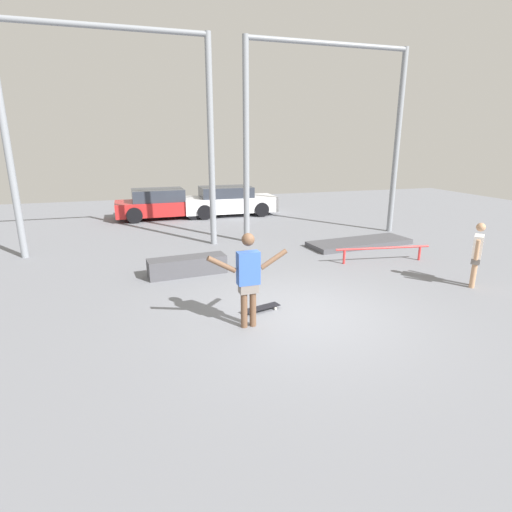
{
  "coord_description": "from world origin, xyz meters",
  "views": [
    {
      "loc": [
        -2.97,
        -6.67,
        3.26
      ],
      "look_at": [
        -0.46,
        1.6,
        0.79
      ],
      "focal_mm": 28.0,
      "sensor_mm": 36.0,
      "label": 1
    }
  ],
  "objects_px": {
    "grind_box": "(187,266)",
    "manual_pad": "(359,243)",
    "grind_rail": "(383,250)",
    "parked_car_red": "(161,204)",
    "skateboard": "(261,308)",
    "skateboarder": "(248,275)",
    "bystander": "(477,252)",
    "parked_car_white": "(229,201)"
  },
  "relations": [
    {
      "from": "grind_rail",
      "to": "skateboard",
      "type": "bearing_deg",
      "value": -152.29
    },
    {
      "from": "grind_rail",
      "to": "parked_car_red",
      "type": "xyz_separation_m",
      "value": [
        -5.46,
        8.72,
        0.28
      ]
    },
    {
      "from": "manual_pad",
      "to": "grind_rail",
      "type": "height_order",
      "value": "grind_rail"
    },
    {
      "from": "grind_box",
      "to": "manual_pad",
      "type": "xyz_separation_m",
      "value": [
        5.8,
        1.4,
        -0.15
      ]
    },
    {
      "from": "parked_car_red",
      "to": "bystander",
      "type": "bearing_deg",
      "value": -61.75
    },
    {
      "from": "parked_car_white",
      "to": "bystander",
      "type": "height_order",
      "value": "bystander"
    },
    {
      "from": "parked_car_white",
      "to": "grind_rail",
      "type": "bearing_deg",
      "value": -73.76
    },
    {
      "from": "skateboarder",
      "to": "bystander",
      "type": "bearing_deg",
      "value": 2.73
    },
    {
      "from": "bystander",
      "to": "skateboarder",
      "type": "bearing_deg",
      "value": -37.33
    },
    {
      "from": "manual_pad",
      "to": "bystander",
      "type": "xyz_separation_m",
      "value": [
        0.46,
        -4.21,
        0.75
      ]
    },
    {
      "from": "manual_pad",
      "to": "bystander",
      "type": "relative_size",
      "value": 2.27
    },
    {
      "from": "bystander",
      "to": "parked_car_white",
      "type": "bearing_deg",
      "value": -115.79
    },
    {
      "from": "grind_box",
      "to": "parked_car_red",
      "type": "distance_m",
      "value": 8.27
    },
    {
      "from": "grind_rail",
      "to": "bystander",
      "type": "bearing_deg",
      "value": -69.92
    },
    {
      "from": "skateboarder",
      "to": "grind_box",
      "type": "distance_m",
      "value": 3.47
    },
    {
      "from": "skateboard",
      "to": "grind_box",
      "type": "height_order",
      "value": "grind_box"
    },
    {
      "from": "grind_box",
      "to": "parked_car_white",
      "type": "xyz_separation_m",
      "value": [
        2.98,
        8.15,
        0.41
      ]
    },
    {
      "from": "skateboard",
      "to": "grind_box",
      "type": "xyz_separation_m",
      "value": [
        -1.11,
        2.72,
        0.17
      ]
    },
    {
      "from": "skateboarder",
      "to": "bystander",
      "type": "xyz_separation_m",
      "value": [
        5.59,
        0.5,
        -0.16
      ]
    },
    {
      "from": "grind_rail",
      "to": "parked_car_white",
      "type": "distance_m",
      "value": 8.95
    },
    {
      "from": "skateboarder",
      "to": "manual_pad",
      "type": "xyz_separation_m",
      "value": [
        5.12,
        4.71,
        -0.91
      ]
    },
    {
      "from": "skateboarder",
      "to": "grind_rail",
      "type": "relative_size",
      "value": 0.64
    },
    {
      "from": "skateboard",
      "to": "parked_car_red",
      "type": "relative_size",
      "value": 0.21
    },
    {
      "from": "skateboarder",
      "to": "skateboard",
      "type": "bearing_deg",
      "value": 51.42
    },
    {
      "from": "skateboard",
      "to": "grind_rail",
      "type": "relative_size",
      "value": 0.3
    },
    {
      "from": "manual_pad",
      "to": "grind_box",
      "type": "bearing_deg",
      "value": -166.45
    },
    {
      "from": "grind_rail",
      "to": "parked_car_red",
      "type": "relative_size",
      "value": 0.68
    },
    {
      "from": "skateboarder",
      "to": "manual_pad",
      "type": "relative_size",
      "value": 0.51
    },
    {
      "from": "skateboard",
      "to": "bystander",
      "type": "distance_m",
      "value": 5.21
    },
    {
      "from": "manual_pad",
      "to": "grind_rail",
      "type": "bearing_deg",
      "value": -101.95
    },
    {
      "from": "skateboarder",
      "to": "parked_car_red",
      "type": "distance_m",
      "value": 11.6
    },
    {
      "from": "skateboarder",
      "to": "grind_box",
      "type": "relative_size",
      "value": 0.9
    },
    {
      "from": "skateboard",
      "to": "grind_rail",
      "type": "height_order",
      "value": "grind_rail"
    },
    {
      "from": "grind_rail",
      "to": "bystander",
      "type": "relative_size",
      "value": 1.81
    },
    {
      "from": "manual_pad",
      "to": "skateboarder",
      "type": "bearing_deg",
      "value": -137.39
    },
    {
      "from": "skateboarder",
      "to": "bystander",
      "type": "height_order",
      "value": "skateboarder"
    },
    {
      "from": "skateboarder",
      "to": "grind_rail",
      "type": "distance_m",
      "value": 5.56
    },
    {
      "from": "skateboarder",
      "to": "bystander",
      "type": "distance_m",
      "value": 5.61
    },
    {
      "from": "manual_pad",
      "to": "parked_car_red",
      "type": "bearing_deg",
      "value": 130.48
    },
    {
      "from": "manual_pad",
      "to": "grind_rail",
      "type": "xyz_separation_m",
      "value": [
        -0.39,
        -1.86,
        0.27
      ]
    },
    {
      "from": "manual_pad",
      "to": "parked_car_red",
      "type": "distance_m",
      "value": 9.03
    },
    {
      "from": "skateboarder",
      "to": "grind_box",
      "type": "bearing_deg",
      "value": 99.11
    }
  ]
}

